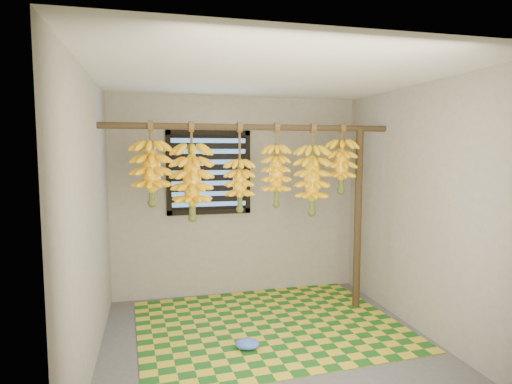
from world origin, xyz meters
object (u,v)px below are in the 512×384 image
object	(u,v)px
banana_bunch_e	(312,180)
banana_bunch_c	(240,185)
banana_bunch_f	(341,166)
banana_bunch_b	(192,182)
plastic_bag	(247,344)
banana_bunch_d	(276,176)
woven_mat	(269,325)
support_post	(358,219)
banana_bunch_a	(151,173)

from	to	relation	value
banana_bunch_e	banana_bunch_c	bearing A→B (deg)	180.00
banana_bunch_e	banana_bunch_f	bearing A→B (deg)	-0.00
banana_bunch_b	plastic_bag	bearing A→B (deg)	-61.42
banana_bunch_c	banana_bunch_e	xyz separation A→B (m)	(0.79, 0.00, 0.04)
plastic_bag	banana_bunch_e	size ratio (longest dim) A/B	0.23
banana_bunch_c	banana_bunch_d	size ratio (longest dim) A/B	1.04
banana_bunch_e	woven_mat	bearing A→B (deg)	-155.01
support_post	banana_bunch_e	distance (m)	0.71
plastic_bag	banana_bunch_d	size ratio (longest dim) A/B	0.26
support_post	banana_bunch_d	xyz separation A→B (m)	(-0.95, -0.00, 0.50)
banana_bunch_f	banana_bunch_b	bearing A→B (deg)	180.00
banana_bunch_c	banana_bunch_a	bearing A→B (deg)	180.00
banana_bunch_d	banana_bunch_f	world-z (taller)	same
support_post	banana_bunch_e	bearing A→B (deg)	180.00
woven_mat	banana_bunch_d	size ratio (longest dim) A/B	2.95
banana_bunch_b	banana_bunch_d	world-z (taller)	same
woven_mat	banana_bunch_e	distance (m)	1.56
banana_bunch_a	banana_bunch_c	bearing A→B (deg)	0.00
banana_bunch_b	banana_bunch_e	bearing A→B (deg)	0.00
banana_bunch_d	plastic_bag	bearing A→B (deg)	-123.10
banana_bunch_a	banana_bunch_e	size ratio (longest dim) A/B	0.84
woven_mat	banana_bunch_b	xyz separation A→B (m)	(-0.73, 0.26, 1.44)
banana_bunch_a	banana_bunch_f	size ratio (longest dim) A/B	1.10
banana_bunch_c	banana_bunch_f	world-z (taller)	same
support_post	banana_bunch_b	bearing A→B (deg)	180.00
support_post	woven_mat	bearing A→B (deg)	-166.85
banana_bunch_b	banana_bunch_d	bearing A→B (deg)	-0.00
plastic_bag	banana_bunch_c	world-z (taller)	banana_bunch_c
banana_bunch_b	banana_bunch_c	size ratio (longest dim) A/B	1.08
woven_mat	banana_bunch_e	world-z (taller)	banana_bunch_e
woven_mat	banana_bunch_b	distance (m)	1.64
woven_mat	banana_bunch_e	xyz separation A→B (m)	(0.55, 0.26, 1.44)
banana_bunch_d	banana_bunch_e	size ratio (longest dim) A/B	0.90
banana_bunch_b	banana_bunch_e	xyz separation A→B (m)	(1.28, 0.00, -0.00)
banana_bunch_b	woven_mat	bearing A→B (deg)	-19.33
banana_bunch_b	banana_bunch_e	distance (m)	1.28
banana_bunch_f	banana_bunch_e	bearing A→B (deg)	180.00
support_post	banana_bunch_e	world-z (taller)	banana_bunch_e
banana_bunch_c	plastic_bag	bearing A→B (deg)	-96.82
banana_bunch_a	banana_bunch_b	bearing A→B (deg)	0.00
banana_bunch_c	banana_bunch_f	bearing A→B (deg)	-0.00
plastic_bag	banana_bunch_d	bearing A→B (deg)	56.90
banana_bunch_b	banana_bunch_e	world-z (taller)	same
banana_bunch_c	banana_bunch_e	world-z (taller)	same
woven_mat	banana_bunch_f	xyz separation A→B (m)	(0.88, 0.26, 1.59)
plastic_bag	banana_bunch_e	world-z (taller)	banana_bunch_e
woven_mat	banana_bunch_e	size ratio (longest dim) A/B	2.65
plastic_bag	banana_bunch_c	xyz separation A→B (m)	(0.09, 0.73, 1.36)
plastic_bag	banana_bunch_e	distance (m)	1.80
woven_mat	plastic_bag	xyz separation A→B (m)	(-0.33, -0.48, 0.05)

